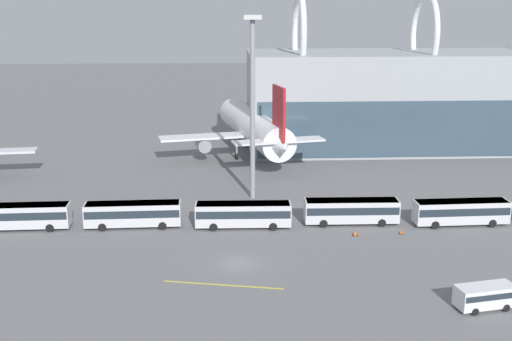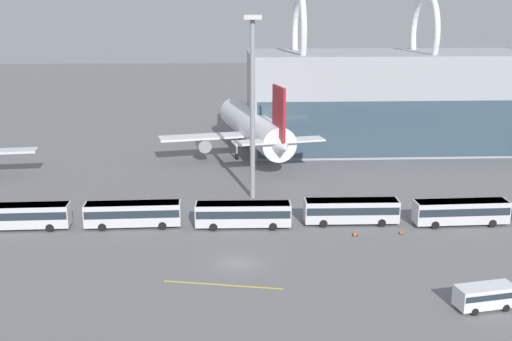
{
  "view_description": "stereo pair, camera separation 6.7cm",
  "coord_description": "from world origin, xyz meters",
  "px_view_note": "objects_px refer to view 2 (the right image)",
  "views": [
    {
      "loc": [
        -1.21,
        -63.31,
        27.22
      ],
      "look_at": [
        3.05,
        23.07,
        4.0
      ],
      "focal_mm": 45.0,
      "sensor_mm": 36.0,
      "label": 1
    },
    {
      "loc": [
        -1.14,
        -63.31,
        27.22
      ],
      "look_at": [
        3.05,
        23.07,
        4.0
      ],
      "focal_mm": 45.0,
      "sensor_mm": 36.0,
      "label": 2
    }
  ],
  "objects_px": {
    "shuttle_bus_1": "(133,213)",
    "traffic_cone_1": "(355,233)",
    "shuttle_bus_3": "(351,210)",
    "airliner_at_gate_far": "(255,127)",
    "floodlight_mast": "(253,91)",
    "traffic_cone_2": "(401,232)",
    "shuttle_bus_2": "(243,213)",
    "shuttle_bus_4": "(461,211)",
    "shuttle_bus_0": "(21,215)",
    "service_van_foreground": "(485,295)"
  },
  "relations": [
    {
      "from": "shuttle_bus_0",
      "to": "shuttle_bus_1",
      "type": "height_order",
      "value": "same"
    },
    {
      "from": "service_van_foreground",
      "to": "shuttle_bus_2",
      "type": "bearing_deg",
      "value": 122.7
    },
    {
      "from": "shuttle_bus_3",
      "to": "floodlight_mast",
      "type": "relative_size",
      "value": 0.46
    },
    {
      "from": "shuttle_bus_0",
      "to": "shuttle_bus_1",
      "type": "distance_m",
      "value": 13.5
    },
    {
      "from": "shuttle_bus_0",
      "to": "shuttle_bus_4",
      "type": "bearing_deg",
      "value": -2.49
    },
    {
      "from": "shuttle_bus_1",
      "to": "traffic_cone_1",
      "type": "xyz_separation_m",
      "value": [
        26.69,
        -4.24,
        -1.52
      ]
    },
    {
      "from": "shuttle_bus_1",
      "to": "shuttle_bus_4",
      "type": "height_order",
      "value": "same"
    },
    {
      "from": "shuttle_bus_3",
      "to": "service_van_foreground",
      "type": "relative_size",
      "value": 2.06
    },
    {
      "from": "airliner_at_gate_far",
      "to": "floodlight_mast",
      "type": "height_order",
      "value": "floodlight_mast"
    },
    {
      "from": "airliner_at_gate_far",
      "to": "traffic_cone_2",
      "type": "height_order",
      "value": "airliner_at_gate_far"
    },
    {
      "from": "shuttle_bus_3",
      "to": "service_van_foreground",
      "type": "bearing_deg",
      "value": -70.5
    },
    {
      "from": "airliner_at_gate_far",
      "to": "shuttle_bus_4",
      "type": "distance_m",
      "value": 44.02
    },
    {
      "from": "shuttle_bus_0",
      "to": "service_van_foreground",
      "type": "bearing_deg",
      "value": -26.95
    },
    {
      "from": "shuttle_bus_0",
      "to": "shuttle_bus_1",
      "type": "relative_size",
      "value": 1.0
    },
    {
      "from": "shuttle_bus_3",
      "to": "floodlight_mast",
      "type": "bearing_deg",
      "value": 136.73
    },
    {
      "from": "shuttle_bus_3",
      "to": "shuttle_bus_4",
      "type": "xyz_separation_m",
      "value": [
        13.5,
        -1.03,
        0.0
      ]
    },
    {
      "from": "shuttle_bus_2",
      "to": "shuttle_bus_0",
      "type": "bearing_deg",
      "value": 179.83
    },
    {
      "from": "shuttle_bus_1",
      "to": "traffic_cone_1",
      "type": "relative_size",
      "value": 17.7
    },
    {
      "from": "shuttle_bus_4",
      "to": "service_van_foreground",
      "type": "distance_m",
      "value": 22.78
    },
    {
      "from": "shuttle_bus_2",
      "to": "shuttle_bus_4",
      "type": "distance_m",
      "value": 26.99
    },
    {
      "from": "shuttle_bus_4",
      "to": "service_van_foreground",
      "type": "bearing_deg",
      "value": -106.49
    },
    {
      "from": "airliner_at_gate_far",
      "to": "shuttle_bus_2",
      "type": "xyz_separation_m",
      "value": [
        -3.18,
        -36.49,
        -3.47
      ]
    },
    {
      "from": "airliner_at_gate_far",
      "to": "floodlight_mast",
      "type": "distance_m",
      "value": 26.31
    },
    {
      "from": "traffic_cone_2",
      "to": "floodlight_mast",
      "type": "bearing_deg",
      "value": 138.05
    },
    {
      "from": "shuttle_bus_4",
      "to": "floodlight_mast",
      "type": "height_order",
      "value": "floodlight_mast"
    },
    {
      "from": "traffic_cone_1",
      "to": "shuttle_bus_3",
      "type": "bearing_deg",
      "value": 85.76
    },
    {
      "from": "floodlight_mast",
      "to": "shuttle_bus_2",
      "type": "bearing_deg",
      "value": -97.98
    },
    {
      "from": "shuttle_bus_2",
      "to": "shuttle_bus_4",
      "type": "relative_size",
      "value": 1.0
    },
    {
      "from": "traffic_cone_1",
      "to": "shuttle_bus_2",
      "type": "bearing_deg",
      "value": 165.4
    },
    {
      "from": "service_van_foreground",
      "to": "traffic_cone_1",
      "type": "height_order",
      "value": "service_van_foreground"
    },
    {
      "from": "shuttle_bus_0",
      "to": "traffic_cone_1",
      "type": "xyz_separation_m",
      "value": [
        40.18,
        -4.13,
        -1.52
      ]
    },
    {
      "from": "shuttle_bus_1",
      "to": "traffic_cone_2",
      "type": "xyz_separation_m",
      "value": [
        32.3,
        -4.04,
        -1.54
      ]
    },
    {
      "from": "shuttle_bus_4",
      "to": "traffic_cone_2",
      "type": "relative_size",
      "value": 19.46
    },
    {
      "from": "traffic_cone_2",
      "to": "service_van_foreground",
      "type": "bearing_deg",
      "value": -82.74
    },
    {
      "from": "shuttle_bus_0",
      "to": "shuttle_bus_3",
      "type": "bearing_deg",
      "value": -1.42
    },
    {
      "from": "shuttle_bus_3",
      "to": "service_van_foreground",
      "type": "xyz_separation_m",
      "value": [
        7.75,
        -23.06,
        -0.53
      ]
    },
    {
      "from": "shuttle_bus_4",
      "to": "service_van_foreground",
      "type": "xyz_separation_m",
      "value": [
        -5.75,
        -22.03,
        -0.53
      ]
    },
    {
      "from": "traffic_cone_1",
      "to": "shuttle_bus_0",
      "type": "bearing_deg",
      "value": 174.13
    },
    {
      "from": "service_van_foreground",
      "to": "traffic_cone_2",
      "type": "distance_m",
      "value": 19.34
    },
    {
      "from": "service_van_foreground",
      "to": "traffic_cone_2",
      "type": "bearing_deg",
      "value": 86.49
    },
    {
      "from": "traffic_cone_1",
      "to": "traffic_cone_2",
      "type": "relative_size",
      "value": 1.1
    },
    {
      "from": "service_van_foreground",
      "to": "traffic_cone_1",
      "type": "bearing_deg",
      "value": 102.23
    },
    {
      "from": "shuttle_bus_3",
      "to": "traffic_cone_1",
      "type": "distance_m",
      "value": 4.38
    },
    {
      "from": "shuttle_bus_1",
      "to": "shuttle_bus_3",
      "type": "distance_m",
      "value": 26.99
    },
    {
      "from": "airliner_at_gate_far",
      "to": "traffic_cone_2",
      "type": "distance_m",
      "value": 42.98
    },
    {
      "from": "airliner_at_gate_far",
      "to": "shuttle_bus_0",
      "type": "bearing_deg",
      "value": 127.71
    },
    {
      "from": "shuttle_bus_3",
      "to": "shuttle_bus_4",
      "type": "bearing_deg",
      "value": -3.43
    },
    {
      "from": "shuttle_bus_2",
      "to": "traffic_cone_1",
      "type": "bearing_deg",
      "value": -13.3
    },
    {
      "from": "shuttle_bus_3",
      "to": "traffic_cone_2",
      "type": "bearing_deg",
      "value": -35.4
    },
    {
      "from": "shuttle_bus_1",
      "to": "service_van_foreground",
      "type": "relative_size",
      "value": 2.06
    }
  ]
}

